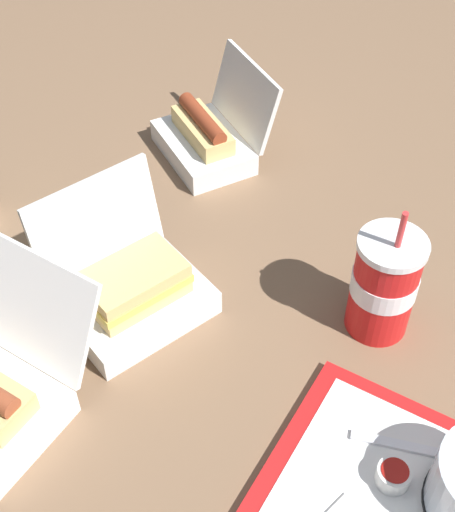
% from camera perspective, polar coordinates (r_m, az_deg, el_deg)
% --- Properties ---
extents(ground_plane, '(3.20, 3.20, 0.00)m').
position_cam_1_polar(ground_plane, '(1.04, -2.03, -2.86)').
color(ground_plane, brown).
extents(ketchup_cup, '(0.04, 0.04, 0.02)m').
position_cam_1_polar(ketchup_cup, '(0.87, 13.14, -16.70)').
color(ketchup_cup, white).
rests_on(ketchup_cup, food_tray).
extents(plastic_fork, '(0.11, 0.04, 0.00)m').
position_cam_1_polar(plastic_fork, '(0.90, 13.40, -14.46)').
color(plastic_fork, white).
rests_on(plastic_fork, food_tray).
extents(clamshell_sandwich_corner, '(0.24, 0.24, 0.18)m').
position_cam_1_polar(clamshell_sandwich_corner, '(0.99, -7.66, -2.63)').
color(clamshell_sandwich_corner, white).
rests_on(clamshell_sandwich_corner, ground_plane).
extents(clamshell_hotdog_center, '(0.24, 0.24, 0.16)m').
position_cam_1_polar(clamshell_hotdog_center, '(1.25, -1.56, 9.57)').
color(clamshell_hotdog_center, white).
rests_on(clamshell_hotdog_center, ground_plane).
extents(soda_cup_right, '(0.09, 0.09, 0.22)m').
position_cam_1_polar(soda_cup_right, '(0.96, 12.42, -2.23)').
color(soda_cup_right, red).
rests_on(soda_cup_right, ground_plane).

